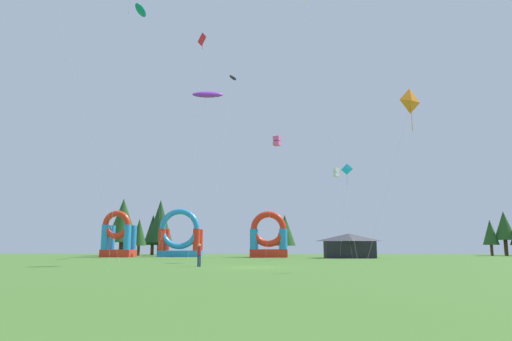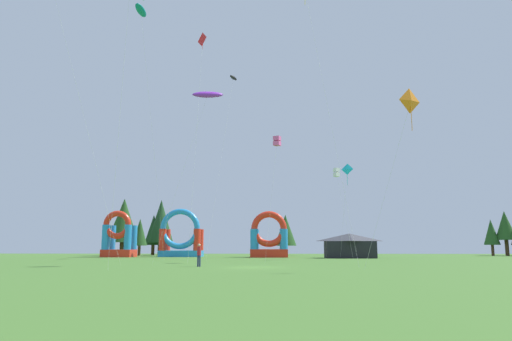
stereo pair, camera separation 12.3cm
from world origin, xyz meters
The scene contains 21 objects.
ground_plane centered at (0.00, 0.00, 0.00)m, with size 120.00×120.00×0.00m, color #47752D.
kite_teal_parafoil centered at (-12.79, 9.61, 27.11)m, with size 1.59×11.25×27.68m.
kite_orange_diamond centered at (11.61, -4.68, 11.79)m, with size 4.21×1.70×12.50m.
kite_purple_parafoil centered at (-4.50, 4.86, 15.80)m, with size 5.94×2.55×16.37m.
kite_black_parafoil centered at (-4.40, 28.50, 26.36)m, with size 2.85×10.96×26.93m.
kite_cyan_diamond centered at (11.22, 23.42, 11.53)m, with size 1.53×2.70×12.16m.
kite_pink_box centered at (2.03, 11.59, 12.76)m, with size 1.70×3.50×13.29m.
kite_white_box centered at (9.50, 20.98, 10.79)m, with size 1.85×2.57×11.36m.
kite_red_diamond centered at (-6.56, 14.00, 25.42)m, with size 1.05×6.55×26.22m.
person_midfield centered at (-4.42, 1.22, 1.10)m, with size 0.41×0.41×1.85m.
inflatable_blue_arch centered at (-21.66, 31.56, 2.58)m, with size 4.39×3.79×6.81m.
inflatable_yellow_castle centered at (0.78, 31.09, 2.35)m, with size 5.39×4.11×6.63m.
inflatable_orange_dome centered at (-12.77, 33.68, 2.64)m, with size 6.34×3.85×7.26m.
festival_tent centered at (11.89, 27.72, 1.67)m, with size 6.62×4.15×3.33m.
tree_row_0 centered at (-24.03, 40.40, 5.87)m, with size 5.23×5.23×9.60m.
tree_row_1 centered at (-21.16, 40.35, 3.89)m, with size 2.55×2.55×6.17m.
tree_row_2 centered at (-20.36, 45.96, 4.45)m, with size 3.23×3.23×7.21m.
tree_row_3 centered at (-19.04, 45.85, 6.00)m, with size 4.61×4.61×9.89m.
tree_row_4 centered at (3.39, 43.29, 4.27)m, with size 3.71×3.71×6.96m.
tree_row_5 centered at (38.54, 44.24, 3.91)m, with size 2.61×2.61×6.11m.
tree_row_6 centered at (40.69, 43.73, 5.01)m, with size 3.37×3.37×7.51m.
Camera 1 is at (1.87, -36.64, 1.71)m, focal length 32.25 mm.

